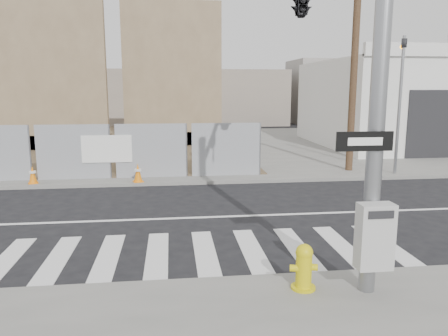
{
  "coord_description": "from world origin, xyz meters",
  "views": [
    {
      "loc": [
        -0.66,
        -11.22,
        3.42
      ],
      "look_at": [
        0.66,
        -0.35,
        1.4
      ],
      "focal_mm": 35.0,
      "sensor_mm": 36.0,
      "label": 1
    }
  ],
  "objects": [
    {
      "name": "ground",
      "position": [
        0.0,
        0.0,
        0.0
      ],
      "size": [
        100.0,
        100.0,
        0.0
      ],
      "primitive_type": "plane",
      "color": "black",
      "rests_on": "ground"
    },
    {
      "name": "sidewalk_far",
      "position": [
        0.0,
        14.0,
        0.06
      ],
      "size": [
        50.0,
        20.0,
        0.12
      ],
      "primitive_type": "cube",
      "color": "slate",
      "rests_on": "ground"
    },
    {
      "name": "signal_pole",
      "position": [
        2.49,
        -2.05,
        4.78
      ],
      "size": [
        0.96,
        5.87,
        7.0
      ],
      "color": "gray",
      "rests_on": "sidewalk_near"
    },
    {
      "name": "far_signal_pole",
      "position": [
        8.0,
        4.6,
        3.48
      ],
      "size": [
        0.16,
        0.2,
        5.6
      ],
      "color": "gray",
      "rests_on": "sidewalk_far"
    },
    {
      "name": "concrete_wall_left",
      "position": [
        -7.0,
        13.08,
        3.38
      ],
      "size": [
        6.0,
        1.3,
        8.0
      ],
      "color": "brown",
      "rests_on": "sidewalk_far"
    },
    {
      "name": "concrete_wall_right",
      "position": [
        -0.5,
        14.08,
        3.38
      ],
      "size": [
        5.5,
        1.3,
        8.0
      ],
      "color": "brown",
      "rests_on": "sidewalk_far"
    },
    {
      "name": "auto_shop",
      "position": [
        14.0,
        12.97,
        2.54
      ],
      "size": [
        12.0,
        10.2,
        5.95
      ],
      "color": "silver",
      "rests_on": "sidewalk_far"
    },
    {
      "name": "utility_pole_right",
      "position": [
        6.5,
        5.5,
        5.2
      ],
      "size": [
        1.6,
        0.28,
        10.0
      ],
      "color": "#513926",
      "rests_on": "sidewalk_far"
    },
    {
      "name": "fire_hydrant",
      "position": [
        1.47,
        -4.63,
        0.5
      ],
      "size": [
        0.51,
        0.51,
        0.78
      ],
      "rotation": [
        0.0,
        0.0,
        -0.29
      ],
      "color": "#CDBE0B",
      "rests_on": "sidewalk_near"
    },
    {
      "name": "traffic_cone_c",
      "position": [
        -5.49,
        4.41,
        0.43
      ],
      "size": [
        0.41,
        0.41,
        0.63
      ],
      "rotation": [
        0.0,
        0.0,
        0.31
      ],
      "color": "orange",
      "rests_on": "sidewalk_far"
    },
    {
      "name": "traffic_cone_d",
      "position": [
        -1.86,
        4.22,
        0.44
      ],
      "size": [
        0.42,
        0.42,
        0.66
      ],
      "rotation": [
        0.0,
        0.0,
        0.29
      ],
      "color": "orange",
      "rests_on": "sidewalk_far"
    }
  ]
}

